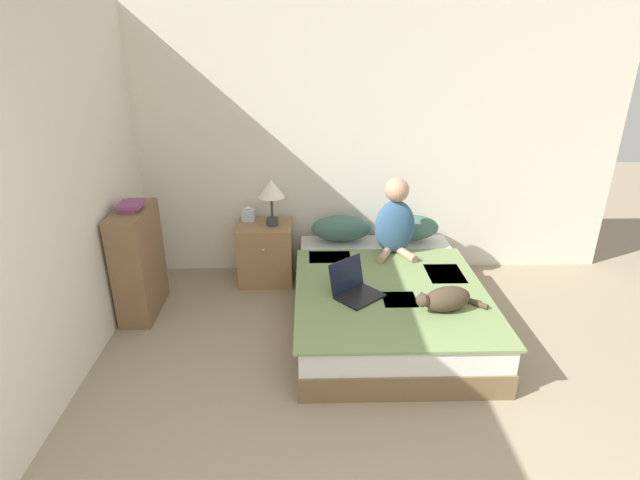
% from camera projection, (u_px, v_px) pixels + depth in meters
% --- Properties ---
extents(wall_back, '(5.15, 0.05, 2.55)m').
position_uv_depth(wall_back, '(355.00, 146.00, 4.79)').
color(wall_back, silver).
rests_on(wall_back, ground_plane).
extents(wall_side, '(0.05, 4.63, 2.55)m').
position_uv_depth(wall_side, '(40.00, 213.00, 3.05)').
color(wall_side, silver).
rests_on(wall_side, ground_plane).
extents(bed, '(1.51, 2.04, 0.40)m').
position_uv_depth(bed, '(386.00, 301.00, 4.21)').
color(bed, brown).
rests_on(bed, ground_plane).
extents(pillow_near, '(0.58, 0.30, 0.25)m').
position_uv_depth(pillow_near, '(341.00, 228.00, 4.86)').
color(pillow_near, '#42665B').
rests_on(pillow_near, bed).
extents(pillow_far, '(0.58, 0.30, 0.25)m').
position_uv_depth(pillow_far, '(409.00, 228.00, 4.87)').
color(pillow_far, '#42665B').
rests_on(pillow_far, bed).
extents(person_sitting, '(0.37, 0.37, 0.71)m').
position_uv_depth(person_sitting, '(395.00, 221.00, 4.51)').
color(person_sitting, '#33567A').
rests_on(person_sitting, bed).
extents(cat_tabby, '(0.56, 0.29, 0.19)m').
position_uv_depth(cat_tabby, '(446.00, 299.00, 3.64)').
color(cat_tabby, '#473828').
rests_on(cat_tabby, bed).
extents(laptop_open, '(0.46, 0.45, 0.27)m').
position_uv_depth(laptop_open, '(355.00, 289.00, 3.87)').
color(laptop_open, black).
rests_on(laptop_open, bed).
extents(nightstand, '(0.52, 0.46, 0.59)m').
position_uv_depth(nightstand, '(266.00, 253.00, 4.88)').
color(nightstand, '#937047').
rests_on(nightstand, ground_plane).
extents(table_lamp, '(0.25, 0.25, 0.45)m').
position_uv_depth(table_lamp, '(271.00, 191.00, 4.62)').
color(table_lamp, '#38383D').
rests_on(table_lamp, nightstand).
extents(tissue_box, '(0.12, 0.12, 0.14)m').
position_uv_depth(tissue_box, '(248.00, 215.00, 4.85)').
color(tissue_box, silver).
rests_on(tissue_box, nightstand).
extents(bookshelf, '(0.26, 0.64, 0.95)m').
position_uv_depth(bookshelf, '(139.00, 262.00, 4.26)').
color(bookshelf, brown).
rests_on(bookshelf, ground_plane).
extents(book_stack_top, '(0.19, 0.23, 0.06)m').
position_uv_depth(book_stack_top, '(130.00, 206.00, 4.07)').
color(book_stack_top, '#844270').
rests_on(book_stack_top, bookshelf).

